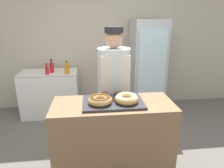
# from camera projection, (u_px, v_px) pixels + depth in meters

# --- Properties ---
(wall_back) EXTENTS (8.00, 0.06, 2.70)m
(wall_back) POSITION_uv_depth(u_px,v_px,m) (101.00, 41.00, 3.97)
(wall_back) COLOR #BCB29E
(wall_back) RESTS_ON ground_plane
(display_counter) EXTENTS (1.28, 0.54, 0.92)m
(display_counter) POSITION_uv_depth(u_px,v_px,m) (113.00, 141.00, 2.24)
(display_counter) COLOR brown
(display_counter) RESTS_ON ground_plane
(serving_tray) EXTENTS (0.63, 0.41, 0.02)m
(serving_tray) POSITION_uv_depth(u_px,v_px,m) (113.00, 102.00, 2.09)
(serving_tray) COLOR #2D2D33
(serving_tray) RESTS_ON display_counter
(donut_chocolate_glaze) EXTENTS (0.24, 0.24, 0.08)m
(donut_chocolate_glaze) POSITION_uv_depth(u_px,v_px,m) (100.00, 99.00, 2.02)
(donut_chocolate_glaze) COLOR tan
(donut_chocolate_glaze) RESTS_ON serving_tray
(donut_light_glaze) EXTENTS (0.24, 0.24, 0.08)m
(donut_light_glaze) POSITION_uv_depth(u_px,v_px,m) (127.00, 98.00, 2.05)
(donut_light_glaze) COLOR tan
(donut_light_glaze) RESTS_ON serving_tray
(brownie_back_left) EXTENTS (0.08, 0.08, 0.03)m
(brownie_back_left) POSITION_uv_depth(u_px,v_px,m) (105.00, 95.00, 2.23)
(brownie_back_left) COLOR #382111
(brownie_back_left) RESTS_ON serving_tray
(brownie_back_right) EXTENTS (0.08, 0.08, 0.03)m
(brownie_back_right) POSITION_uv_depth(u_px,v_px,m) (118.00, 94.00, 2.24)
(brownie_back_right) COLOR #382111
(brownie_back_right) RESTS_ON serving_tray
(baker_person) EXTENTS (0.42, 0.42, 1.68)m
(baker_person) POSITION_uv_depth(u_px,v_px,m) (114.00, 90.00, 2.64)
(baker_person) COLOR #4C4C51
(baker_person) RESTS_ON ground_plane
(beverage_fridge) EXTENTS (0.60, 0.69, 1.76)m
(beverage_fridge) POSITION_uv_depth(u_px,v_px,m) (146.00, 67.00, 3.83)
(beverage_fridge) COLOR #ADB2B7
(beverage_fridge) RESTS_ON ground_plane
(chest_freezer) EXTENTS (1.03, 0.57, 0.84)m
(chest_freezer) POSITION_uv_depth(u_px,v_px,m) (51.00, 93.00, 3.79)
(chest_freezer) COLOR white
(chest_freezer) RESTS_ON ground_plane
(bottle_red) EXTENTS (0.07, 0.07, 0.19)m
(bottle_red) POSITION_uv_depth(u_px,v_px,m) (47.00, 70.00, 3.46)
(bottle_red) COLOR red
(bottle_red) RESTS_ON chest_freezer
(bottle_orange) EXTENTS (0.08, 0.08, 0.23)m
(bottle_orange) POSITION_uv_depth(u_px,v_px,m) (67.00, 69.00, 3.49)
(bottle_orange) COLOR orange
(bottle_orange) RESTS_ON chest_freezer
(bottle_red_b) EXTENTS (0.08, 0.08, 0.24)m
(bottle_red_b) POSITION_uv_depth(u_px,v_px,m) (52.00, 67.00, 3.58)
(bottle_red_b) COLOR red
(bottle_red_b) RESTS_ON chest_freezer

